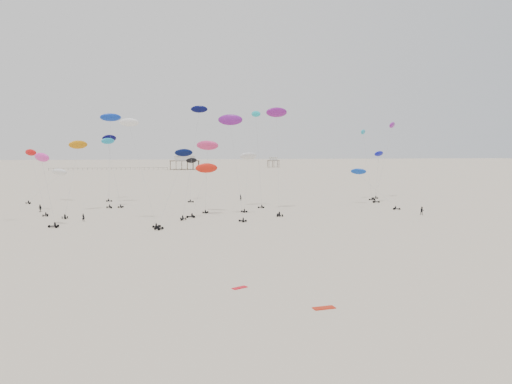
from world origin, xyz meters
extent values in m
plane|color=beige|center=(0.00, 200.00, 0.00)|extent=(900.00, 900.00, 0.00)
cube|color=brown|center=(-10.00, 350.00, 6.15)|extent=(21.00, 13.00, 0.30)
cube|color=silver|center=(-10.00, 350.00, 7.90)|extent=(14.00, 8.40, 3.20)
cube|color=#B2B2AD|center=(-10.00, 350.00, 9.65)|extent=(15.00, 9.00, 0.30)
cube|color=brown|center=(60.00, 380.00, 5.15)|extent=(9.00, 7.00, 0.30)
cube|color=silver|center=(60.00, 380.00, 6.50)|extent=(5.60, 4.20, 2.40)
cube|color=#B2B2AD|center=(60.00, 380.00, 7.85)|extent=(6.00, 4.50, 0.30)
cube|color=black|center=(-62.00, 350.00, 1.45)|extent=(80.00, 0.10, 0.10)
cylinder|color=gray|center=(-39.46, 113.42, 8.10)|extent=(0.03, 0.03, 20.59)
ellipsoid|color=orange|center=(-39.18, 120.59, 16.36)|extent=(4.96, 4.26, 2.39)
cylinder|color=gray|center=(-47.84, 116.81, 7.21)|extent=(0.03, 0.03, 18.18)
ellipsoid|color=red|center=(-50.78, 122.39, 14.45)|extent=(3.89, 3.38, 1.88)
cylinder|color=gray|center=(41.14, 134.51, 10.17)|extent=(0.03, 0.03, 19.41)
ellipsoid|color=#199FBE|center=(40.24, 136.12, 20.31)|extent=(3.01, 3.42, 1.66)
cylinder|color=gray|center=(-12.20, 101.84, 12.04)|extent=(0.03, 0.03, 23.27)
ellipsoid|color=#04083C|center=(-10.21, 103.48, 24.06)|extent=(4.02, 2.40, 1.88)
cylinder|color=gray|center=(37.09, 117.45, 4.44)|extent=(0.03, 0.03, 17.23)
ellipsoid|color=#0D3EB3|center=(34.77, 124.84, 9.01)|extent=(4.76, 3.97, 2.17)
cylinder|color=gray|center=(-16.22, 95.34, 7.26)|extent=(0.03, 0.03, 20.31)
ellipsoid|color=#040D3A|center=(-13.72, 102.67, 14.54)|extent=(4.18, 2.19, 1.98)
cylinder|color=gray|center=(-52.76, 141.94, 4.06)|extent=(0.03, 0.03, 12.16)
ellipsoid|color=white|center=(-49.35, 145.67, 8.45)|extent=(6.06, 5.32, 2.75)
cylinder|color=gray|center=(40.99, 126.41, 6.97)|extent=(0.03, 0.03, 12.55)
ellipsoid|color=#0C11A4|center=(41.54, 126.95, 13.91)|extent=(4.33, 3.78, 1.96)
cylinder|color=gray|center=(2.17, 117.61, 6.56)|extent=(0.03, 0.03, 18.37)
ellipsoid|color=silver|center=(3.71, 124.44, 13.40)|extent=(5.47, 3.72, 2.50)
cylinder|color=gray|center=(47.69, 137.69, 11.16)|extent=(0.03, 0.03, 21.93)
ellipsoid|color=#841A93|center=(50.54, 138.61, 22.55)|extent=(4.34, 4.92, 2.33)
cylinder|color=gray|center=(-40.44, 95.25, 6.84)|extent=(0.03, 0.03, 12.72)
ellipsoid|color=#EE38B3|center=(-41.67, 96.61, 13.74)|extent=(4.57, 4.39, 2.25)
cylinder|color=gray|center=(5.73, 119.99, 12.15)|extent=(0.03, 0.03, 23.24)
ellipsoid|color=#1ABAC8|center=(5.22, 121.19, 24.34)|extent=(2.86, 3.70, 1.74)
cylinder|color=gray|center=(-10.33, 106.03, 5.34)|extent=(0.03, 0.03, 11.17)
ellipsoid|color=red|center=(-8.44, 108.51, 10.90)|extent=(5.36, 2.35, 2.47)
cylinder|color=gray|center=(-35.11, 144.93, 9.05)|extent=(0.03, 0.03, 18.69)
ellipsoid|color=#06053E|center=(-35.38, 148.96, 18.40)|extent=(5.06, 5.09, 2.58)
cylinder|color=gray|center=(8.58, 108.99, 12.04)|extent=(0.03, 0.03, 25.99)
ellipsoid|color=#7E1782|center=(9.55, 115.41, 24.40)|extent=(6.68, 4.79, 3.05)
cylinder|color=gray|center=(-8.23, 111.84, 7.88)|extent=(0.03, 0.03, 14.74)
ellipsoid|color=#D83273|center=(-7.91, 112.96, 16.18)|extent=(6.11, 4.55, 2.82)
cylinder|color=gray|center=(-2.38, 100.84, 10.78)|extent=(0.03, 0.03, 22.92)
ellipsoid|color=#76198C|center=(-3.07, 106.13, 21.95)|extent=(6.05, 3.74, 2.79)
cylinder|color=gray|center=(-11.17, 139.25, 5.86)|extent=(0.03, 0.03, 13.29)
ellipsoid|color=black|center=(-10.88, 143.33, 11.77)|extent=(3.96, 3.07, 1.86)
cylinder|color=gray|center=(-31.43, 126.70, 8.64)|extent=(0.03, 0.03, 16.71)
ellipsoid|color=#1A99C6|center=(-33.10, 128.31, 17.36)|extent=(4.00, 3.56, 1.93)
cylinder|color=gray|center=(-22.18, 96.36, 10.45)|extent=(0.03, 0.03, 23.36)
ellipsoid|color=white|center=(-25.11, 101.99, 21.01)|extent=(4.51, 2.62, 2.12)
cylinder|color=gray|center=(-32.96, 130.95, 11.84)|extent=(0.03, 0.03, 25.70)
ellipsoid|color=#0D33B2|center=(-33.38, 137.28, 24.04)|extent=(6.10, 3.51, 2.83)
imported|color=black|center=(-35.02, 101.56, 0.00)|extent=(0.84, 0.69, 1.99)
imported|color=black|center=(41.05, 99.87, 0.00)|extent=(1.24, 0.89, 2.29)
imported|color=black|center=(-48.32, 119.44, 0.00)|extent=(1.43, 1.25, 2.14)
imported|color=black|center=(3.24, 137.57, 0.00)|extent=(0.91, 0.92, 2.11)
cube|color=red|center=(-1.14, 38.12, 0.00)|extent=(2.31, 1.23, 0.08)
cube|color=red|center=(-8.42, 46.42, 0.00)|extent=(1.91, 1.50, 0.07)
camera|label=1|loc=(-15.15, -7.82, 15.72)|focal=35.00mm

